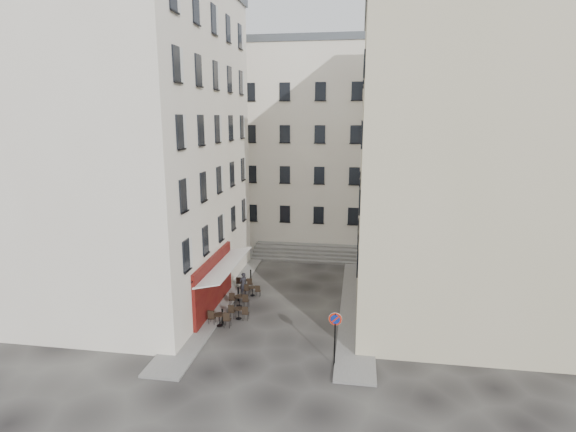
% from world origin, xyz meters
% --- Properties ---
extents(ground, '(90.00, 90.00, 0.00)m').
position_xyz_m(ground, '(0.00, 0.00, 0.00)').
color(ground, black).
rests_on(ground, ground).
extents(sidewalk_left, '(2.00, 22.00, 0.12)m').
position_xyz_m(sidewalk_left, '(-4.50, 4.00, 0.06)').
color(sidewalk_left, slate).
rests_on(sidewalk_left, ground).
extents(sidewalk_right, '(2.00, 18.00, 0.12)m').
position_xyz_m(sidewalk_right, '(4.50, 3.00, 0.06)').
color(sidewalk_right, slate).
rests_on(sidewalk_right, ground).
extents(building_left, '(12.20, 16.20, 20.60)m').
position_xyz_m(building_left, '(-10.50, 3.00, 10.31)').
color(building_left, beige).
rests_on(building_left, ground).
extents(building_right, '(12.20, 14.20, 18.60)m').
position_xyz_m(building_right, '(10.50, 3.50, 9.31)').
color(building_right, '#B6AE87').
rests_on(building_right, ground).
extents(building_back, '(18.20, 10.20, 18.60)m').
position_xyz_m(building_back, '(-1.00, 19.00, 9.31)').
color(building_back, beige).
rests_on(building_back, ground).
extents(cafe_storefront, '(1.74, 7.30, 3.50)m').
position_xyz_m(cafe_storefront, '(-4.32, 1.00, 1.88)').
color(cafe_storefront, '#4C0A0D').
rests_on(cafe_storefront, ground).
extents(stone_steps, '(9.00, 3.15, 0.80)m').
position_xyz_m(stone_steps, '(0.00, 12.57, 0.40)').
color(stone_steps, '#605D5B').
rests_on(stone_steps, ground).
extents(bollard_near, '(0.12, 0.12, 0.98)m').
position_xyz_m(bollard_near, '(-3.25, -1.00, 0.53)').
color(bollard_near, black).
rests_on(bollard_near, ground).
extents(bollard_mid, '(0.12, 0.12, 0.98)m').
position_xyz_m(bollard_mid, '(-3.25, 2.50, 0.53)').
color(bollard_mid, black).
rests_on(bollard_mid, ground).
extents(bollard_far, '(0.12, 0.12, 0.98)m').
position_xyz_m(bollard_far, '(-3.25, 6.00, 0.53)').
color(bollard_far, black).
rests_on(bollard_far, ground).
extents(no_parking_sign, '(0.63, 0.10, 2.76)m').
position_xyz_m(no_parking_sign, '(3.48, -4.45, 1.96)').
color(no_parking_sign, black).
rests_on(no_parking_sign, ground).
extents(bistro_table_a, '(1.35, 0.63, 0.95)m').
position_xyz_m(bistro_table_a, '(-3.34, -1.27, 0.48)').
color(bistro_table_a, black).
rests_on(bistro_table_a, ground).
extents(bistro_table_b, '(1.25, 0.59, 0.88)m').
position_xyz_m(bistro_table_b, '(-2.48, -0.19, 0.45)').
color(bistro_table_b, black).
rests_on(bistro_table_b, ground).
extents(bistro_table_c, '(1.28, 0.60, 0.90)m').
position_xyz_m(bistro_table_c, '(-2.93, 1.60, 0.46)').
color(bistro_table_c, black).
rests_on(bistro_table_c, ground).
extents(bistro_table_d, '(1.13, 0.53, 0.79)m').
position_xyz_m(bistro_table_d, '(-2.51, 3.48, 0.41)').
color(bistro_table_d, black).
rests_on(bistro_table_d, ground).
extents(bistro_table_e, '(1.17, 0.55, 0.82)m').
position_xyz_m(bistro_table_e, '(-3.37, 4.65, 0.42)').
color(bistro_table_e, black).
rests_on(bistro_table_e, ground).
extents(pedestrian, '(0.69, 0.68, 1.60)m').
position_xyz_m(pedestrian, '(-3.17, 3.54, 0.80)').
color(pedestrian, black).
rests_on(pedestrian, ground).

